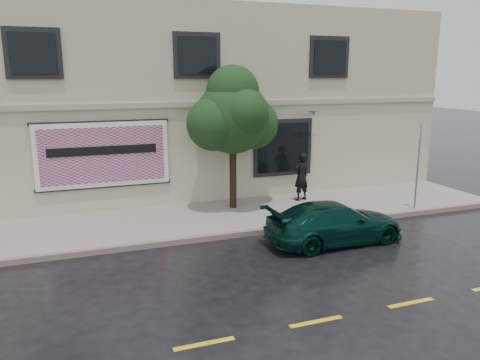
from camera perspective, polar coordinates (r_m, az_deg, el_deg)
name	(u,v)px	position (r m, az deg, el deg)	size (l,w,h in m)	color
ground	(250,256)	(12.25, 1.23, -9.26)	(90.00, 90.00, 0.00)	black
sidewalk	(214,218)	(15.12, -3.22, -4.63)	(20.00, 3.50, 0.15)	#9B9993
curb	(231,235)	(13.54, -1.07, -6.72)	(20.00, 0.18, 0.16)	slate
road_marking	(316,322)	(9.39, 9.26, -16.67)	(19.00, 0.12, 0.01)	gold
building	(173,101)	(20.04, -8.13, 9.52)	(20.00, 8.12, 7.00)	#BFBC9A
billboard	(103,155)	(15.74, -16.34, 2.97)	(4.30, 0.16, 2.20)	white
car	(335,223)	(13.28, 11.45, -5.11)	(1.74, 3.94, 1.15)	#072D27
pedestrian	(301,177)	(16.86, 7.47, 0.43)	(0.63, 0.42, 1.74)	black
umbrella	(302,141)	(16.64, 7.60, 4.70)	(1.08, 1.08, 0.80)	black
street_tree	(233,118)	(15.46, -0.88, 7.62)	(2.41, 2.41, 4.28)	black
sign_pole	(418,159)	(16.53, 20.92, 2.41)	(0.36, 0.06, 2.89)	gray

